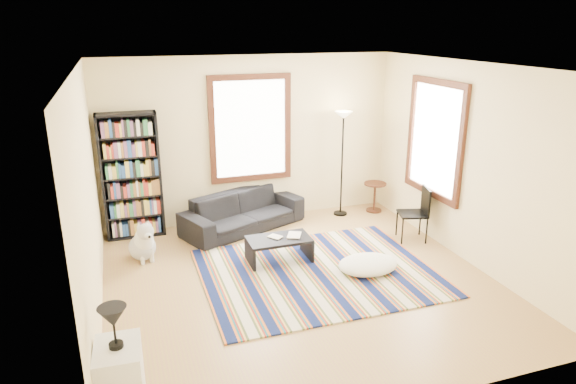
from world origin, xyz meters
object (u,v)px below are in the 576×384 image
object	(u,v)px
bookshelf	(131,176)
side_table	(375,197)
coffee_table	(279,250)
white_cabinet	(121,382)
folding_chair	(412,214)
dog	(142,239)
sofa	(243,211)
floor_lamp	(342,164)
floor_cushion	(368,264)

from	to	relation	value
bookshelf	side_table	xyz separation A→B (m)	(4.18, -0.22, -0.73)
coffee_table	side_table	xyz separation A→B (m)	(2.28, 1.43, 0.09)
coffee_table	white_cabinet	bearing A→B (deg)	-131.67
bookshelf	folding_chair	world-z (taller)	bookshelf
coffee_table	dog	world-z (taller)	dog
sofa	dog	distance (m)	1.80
coffee_table	side_table	world-z (taller)	side_table
floor_lamp	folding_chair	world-z (taller)	floor_lamp
floor_cushion	dog	xyz separation A→B (m)	(-2.93, 1.42, 0.20)
coffee_table	white_cabinet	xyz separation A→B (m)	(-2.22, -2.50, 0.17)
side_table	sofa	bearing A→B (deg)	-178.85
bookshelf	coffee_table	xyz separation A→B (m)	(1.90, -1.65, -0.82)
sofa	folding_chair	bearing A→B (deg)	-51.15
floor_cushion	white_cabinet	distance (m)	3.75
sofa	coffee_table	world-z (taller)	sofa
sofa	floor_cushion	size ratio (longest dim) A/B	2.43
bookshelf	white_cabinet	bearing A→B (deg)	-94.44
side_table	dog	bearing A→B (deg)	-170.19
coffee_table	dog	bearing A→B (deg)	159.07
side_table	folding_chair	distance (m)	1.35
sofa	white_cabinet	bearing A→B (deg)	-140.68
sofa	coffee_table	distance (m)	1.40
floor_cushion	side_table	world-z (taller)	side_table
bookshelf	floor_lamp	bearing A→B (deg)	-2.76
floor_cushion	dog	world-z (taller)	dog
bookshelf	folding_chair	size ratio (longest dim) A/B	2.33
floor_lamp	white_cabinet	distance (m)	5.57
white_cabinet	floor_cushion	bearing A→B (deg)	31.81
sofa	folding_chair	size ratio (longest dim) A/B	2.41
folding_chair	floor_lamp	bearing A→B (deg)	129.61
floor_lamp	floor_cushion	bearing A→B (deg)	-104.51
side_table	dog	distance (m)	4.20
floor_lamp	dog	size ratio (longest dim) A/B	3.05
floor_lamp	coffee_table	bearing A→B (deg)	-137.81
coffee_table	dog	size ratio (longest dim) A/B	1.48
coffee_table	folding_chair	size ratio (longest dim) A/B	1.05
sofa	dog	world-z (taller)	dog
bookshelf	coffee_table	bearing A→B (deg)	-40.93
coffee_table	side_table	bearing A→B (deg)	32.07
coffee_table	dog	distance (m)	2.00
floor_lamp	white_cabinet	bearing A→B (deg)	-134.11
dog	bookshelf	bearing A→B (deg)	77.04
floor_cushion	floor_lamp	bearing A→B (deg)	75.49
sofa	side_table	bearing A→B (deg)	-21.87
bookshelf	white_cabinet	size ratio (longest dim) A/B	2.86
folding_chair	dog	distance (m)	4.14
coffee_table	side_table	distance (m)	2.69
sofa	floor_lamp	xyz separation A→B (m)	(1.82, 0.10, 0.63)
sofa	bookshelf	size ratio (longest dim) A/B	1.03
bookshelf	dog	bearing A→B (deg)	-87.57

